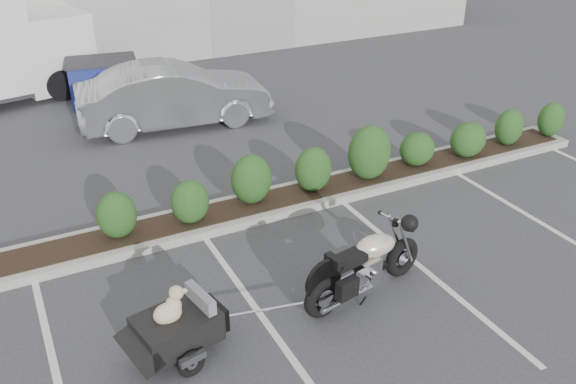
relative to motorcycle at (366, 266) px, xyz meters
name	(u,v)px	position (x,y,z in m)	size (l,w,h in m)	color
ground	(336,269)	(-0.03, 0.73, -0.50)	(90.00, 90.00, 0.00)	#38383A
planter_kerb	(322,191)	(0.97, 2.93, -0.43)	(12.00, 1.00, 0.15)	#9E9E93
motorcycle	(366,266)	(0.00, 0.00, 0.00)	(2.18, 0.91, 1.26)	black
pet_trailer	(176,328)	(-2.79, 0.02, -0.06)	(1.77, 1.01, 1.04)	black
sedan	(174,95)	(-0.38, 7.64, 0.23)	(1.56, 4.48, 1.48)	#A7A9AF
dumpster	(103,81)	(-1.56, 10.00, 0.08)	(1.92, 1.47, 1.15)	navy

